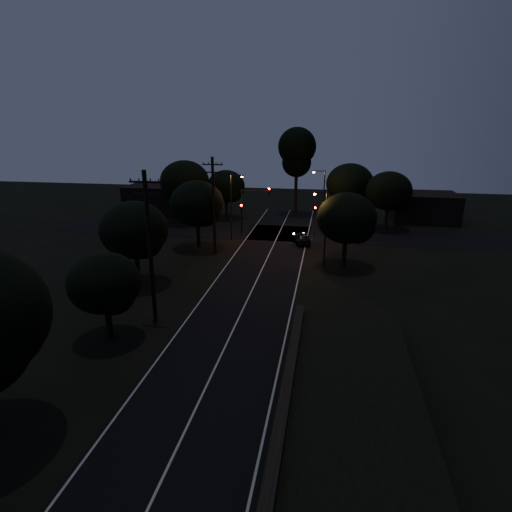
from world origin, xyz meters
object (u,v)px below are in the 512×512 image
(streetlight_a, at_px, (232,202))
(car, at_px, (302,238))
(utility_pole_far, at_px, (214,204))
(signal_left, at_px, (242,214))
(signal_right, at_px, (315,216))
(tall_pine, at_px, (297,152))
(streetlight_b, at_px, (322,196))
(streetlight_c, at_px, (324,223))
(utility_pole_mid, at_px, (150,246))
(signal_mast, at_px, (255,202))

(streetlight_a, bearing_deg, car, -2.43)
(utility_pole_far, height_order, signal_left, utility_pole_far)
(signal_left, bearing_deg, signal_right, 0.00)
(utility_pole_far, distance_m, tall_pine, 24.37)
(streetlight_b, relative_size, streetlight_c, 1.07)
(utility_pole_mid, relative_size, utility_pole_far, 1.05)
(signal_right, relative_size, streetlight_a, 0.51)
(car, bearing_deg, tall_pine, -98.17)
(tall_pine, relative_size, signal_mast, 2.11)
(signal_right, bearing_deg, car, -120.81)
(utility_pole_mid, relative_size, signal_right, 2.68)
(streetlight_c, bearing_deg, utility_pole_mid, -128.26)
(signal_right, xyz_separation_m, streetlight_b, (0.71, 4.01, 1.80))
(signal_left, relative_size, car, 1.02)
(signal_mast, height_order, car, signal_mast)
(streetlight_b, xyz_separation_m, car, (-2.11, -6.36, -3.95))
(streetlight_b, distance_m, streetlight_c, 14.01)
(streetlight_b, bearing_deg, car, -108.33)
(car, bearing_deg, utility_pole_mid, 52.49)
(signal_mast, distance_m, car, 7.50)
(streetlight_b, height_order, car, streetlight_b)
(streetlight_c, bearing_deg, signal_mast, 131.19)
(utility_pole_mid, relative_size, signal_left, 2.68)
(signal_left, bearing_deg, streetlight_c, -43.76)
(utility_pole_far, relative_size, streetlight_c, 1.40)
(streetlight_c, height_order, car, streetlight_c)
(streetlight_b, bearing_deg, signal_mast, -154.01)
(signal_mast, xyz_separation_m, car, (6.11, -2.35, -3.66))
(utility_pole_mid, distance_m, streetlight_a, 23.04)
(tall_pine, bearing_deg, utility_pole_mid, -99.93)
(tall_pine, distance_m, streetlight_a, 18.77)
(tall_pine, relative_size, car, 3.29)
(tall_pine, height_order, signal_mast, tall_pine)
(utility_pole_mid, xyz_separation_m, signal_mast, (3.09, 24.99, -1.40))
(streetlight_a, relative_size, streetlight_b, 1.00)
(utility_pole_far, bearing_deg, streetlight_c, -9.60)
(streetlight_c, bearing_deg, streetlight_a, 144.31)
(tall_pine, relative_size, streetlight_b, 1.65)
(utility_pole_mid, height_order, tall_pine, tall_pine)
(utility_pole_far, distance_m, car, 11.81)
(signal_left, distance_m, signal_right, 9.20)
(signal_mast, bearing_deg, utility_pole_far, -111.11)
(utility_pole_far, bearing_deg, signal_right, 37.00)
(signal_left, xyz_separation_m, streetlight_a, (-0.71, -1.99, 1.80))
(signal_mast, bearing_deg, signal_left, -179.87)
(utility_pole_far, bearing_deg, tall_pine, 73.07)
(car, bearing_deg, streetlight_b, -123.72)
(utility_pole_mid, relative_size, signal_mast, 1.76)
(utility_pole_far, relative_size, signal_mast, 1.68)
(streetlight_a, distance_m, streetlight_c, 13.72)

